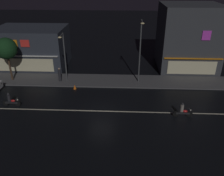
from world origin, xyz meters
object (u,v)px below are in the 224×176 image
at_px(streetlamp_mid, 140,47).
at_px(motorcycle_opposite_lane, 183,111).
at_px(pedestrian_on_sidewalk, 60,75).
at_px(motorcycle_lead, 11,101).
at_px(streetlamp_west, 64,54).
at_px(traffic_cone, 75,87).

bearing_deg(streetlamp_mid, motorcycle_opposite_lane, -63.07).
height_order(pedestrian_on_sidewalk, motorcycle_opposite_lane, pedestrian_on_sidewalk).
distance_m(pedestrian_on_sidewalk, motorcycle_lead, 7.14).
height_order(streetlamp_west, streetlamp_mid, streetlamp_mid).
bearing_deg(streetlamp_west, motorcycle_lead, -126.54).
bearing_deg(streetlamp_mid, streetlamp_west, -178.86).
bearing_deg(traffic_cone, streetlamp_mid, 14.55).
xyz_separation_m(streetlamp_mid, motorcycle_lead, (-13.59, -6.23, -4.00)).
relative_size(streetlamp_mid, motorcycle_opposite_lane, 4.04).
relative_size(streetlamp_west, motorcycle_lead, 3.21).
bearing_deg(motorcycle_lead, streetlamp_west, 46.38).
bearing_deg(pedestrian_on_sidewalk, streetlamp_west, -170.42).
relative_size(motorcycle_lead, traffic_cone, 3.45).
xyz_separation_m(pedestrian_on_sidewalk, motorcycle_opposite_lane, (13.73, -7.35, -0.32)).
distance_m(streetlamp_mid, traffic_cone, 9.08).
height_order(pedestrian_on_sidewalk, traffic_cone, pedestrian_on_sidewalk).
bearing_deg(traffic_cone, pedestrian_on_sidewalk, 139.53).
height_order(motorcycle_lead, motorcycle_opposite_lane, same).
distance_m(pedestrian_on_sidewalk, traffic_cone, 3.02).
bearing_deg(traffic_cone, motorcycle_lead, -144.24).
relative_size(motorcycle_opposite_lane, traffic_cone, 3.45).
distance_m(streetlamp_west, motorcycle_opposite_lane, 15.13).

